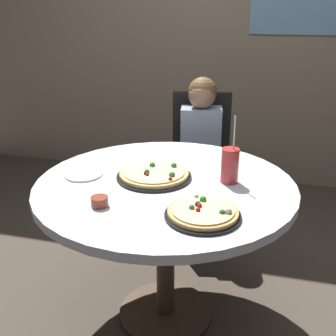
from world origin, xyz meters
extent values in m
plane|color=#4C4238|center=(0.00, 0.00, 0.00)|extent=(8.00, 8.00, 0.00)
cube|color=gray|center=(0.00, 1.98, 1.45)|extent=(5.20, 0.12, 2.90)
cylinder|color=silver|center=(0.00, 0.00, 0.73)|extent=(1.19, 1.19, 0.04)
cylinder|color=#4C3826|center=(0.00, 0.00, 0.36)|extent=(0.09, 0.09, 0.69)
cylinder|color=#4C3826|center=(0.00, 0.00, 0.01)|extent=(0.48, 0.48, 0.02)
cube|color=black|center=(0.00, 0.91, 0.43)|extent=(0.46, 0.46, 0.04)
cube|color=black|center=(-0.03, 1.09, 0.69)|extent=(0.40, 0.11, 0.52)
cylinder|color=black|center=(-0.14, 0.71, 0.21)|extent=(0.04, 0.04, 0.41)
cylinder|color=black|center=(0.20, 0.78, 0.21)|extent=(0.04, 0.04, 0.41)
cylinder|color=black|center=(-0.20, 1.05, 0.21)|extent=(0.04, 0.04, 0.41)
cylinder|color=black|center=(0.14, 1.11, 0.21)|extent=(0.04, 0.04, 0.41)
cube|color=#3F4766|center=(0.02, 0.75, 0.23)|extent=(0.29, 0.36, 0.45)
cube|color=#8C9EB7|center=(0.00, 0.89, 0.67)|extent=(0.28, 0.20, 0.44)
sphere|color=#997051|center=(0.00, 0.89, 0.97)|extent=(0.17, 0.17, 0.17)
sphere|color=brown|center=(0.00, 0.91, 0.99)|extent=(0.18, 0.18, 0.18)
cylinder|color=black|center=(-0.06, 0.04, 0.76)|extent=(0.35, 0.35, 0.01)
cylinder|color=#D8B266|center=(-0.06, 0.04, 0.77)|extent=(0.32, 0.32, 0.02)
cylinder|color=beige|center=(-0.06, 0.04, 0.78)|extent=(0.29, 0.29, 0.01)
sphere|color=#B2231E|center=(0.04, -0.04, 0.79)|extent=(0.02, 0.02, 0.02)
sphere|color=#B2231E|center=(-0.08, -0.02, 0.79)|extent=(0.02, 0.02, 0.02)
sphere|color=#387F33|center=(0.01, 0.11, 0.79)|extent=(0.03, 0.03, 0.03)
sphere|color=black|center=(-0.09, -0.01, 0.79)|extent=(0.02, 0.02, 0.02)
sphere|color=#387F33|center=(0.03, 0.00, 0.79)|extent=(0.03, 0.03, 0.03)
sphere|color=#387F33|center=(-0.09, 0.01, 0.79)|extent=(0.03, 0.03, 0.03)
sphere|color=#387F33|center=(-0.09, 0.09, 0.79)|extent=(0.03, 0.03, 0.03)
cylinder|color=black|center=(0.22, -0.28, 0.76)|extent=(0.29, 0.29, 0.01)
cylinder|color=tan|center=(0.22, -0.28, 0.77)|extent=(0.27, 0.27, 0.02)
cylinder|color=beige|center=(0.22, -0.28, 0.78)|extent=(0.24, 0.24, 0.01)
sphere|color=black|center=(0.20, -0.26, 0.79)|extent=(0.02, 0.02, 0.02)
sphere|color=#B2231E|center=(0.21, -0.30, 0.79)|extent=(0.02, 0.02, 0.02)
sphere|color=#387F33|center=(0.21, -0.21, 0.79)|extent=(0.03, 0.03, 0.03)
sphere|color=#387F33|center=(0.30, -0.30, 0.79)|extent=(0.02, 0.02, 0.02)
sphere|color=#387F33|center=(0.18, -0.29, 0.79)|extent=(0.02, 0.02, 0.02)
sphere|color=beige|center=(0.32, -0.29, 0.79)|extent=(0.03, 0.03, 0.03)
sphere|color=#387F33|center=(0.20, -0.25, 0.79)|extent=(0.02, 0.02, 0.02)
sphere|color=#B2231E|center=(0.21, -0.27, 0.79)|extent=(0.02, 0.02, 0.02)
sphere|color=beige|center=(0.18, -0.19, 0.79)|extent=(0.02, 0.02, 0.02)
cylinder|color=#B73333|center=(0.28, 0.08, 0.83)|extent=(0.08, 0.08, 0.16)
cylinder|color=white|center=(0.29, 0.08, 0.95)|extent=(0.01, 0.03, 0.22)
cylinder|color=brown|center=(-0.19, -0.30, 0.77)|extent=(0.07, 0.07, 0.04)
cylinder|color=white|center=(-0.40, -0.02, 0.76)|extent=(0.18, 0.18, 0.01)
camera|label=1|loc=(0.45, -1.66, 1.50)|focal=44.09mm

